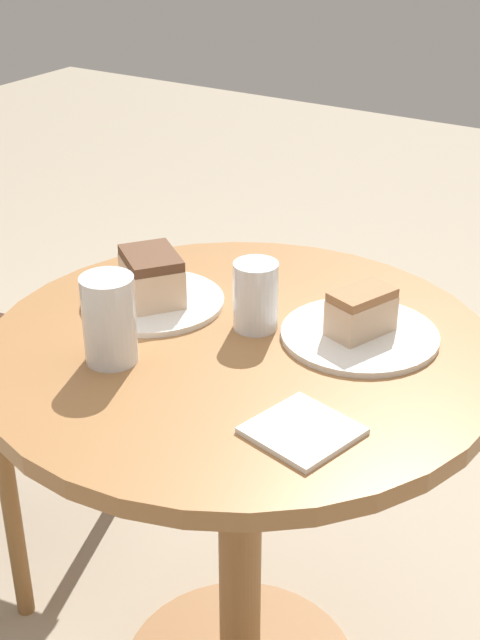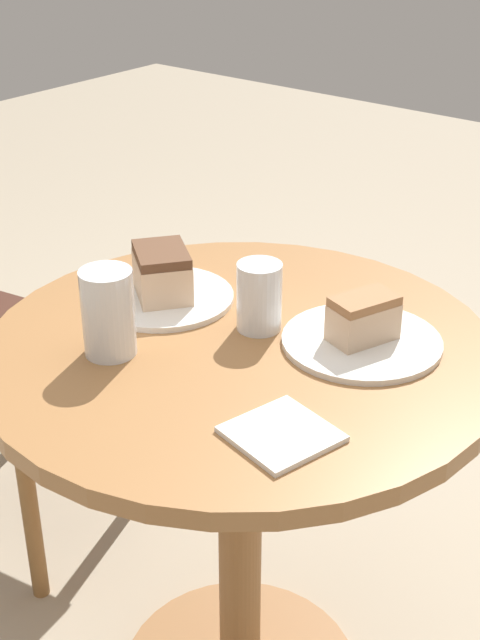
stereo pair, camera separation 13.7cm
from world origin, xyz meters
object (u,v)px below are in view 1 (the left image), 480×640
plate_near (153,301)px  glass_lemonade (110,325)px  glass_water (256,299)px  plate_far (360,335)px  cake_slice_far (361,312)px  cake_slice_near (152,276)px

plate_near → glass_lemonade: bearing=-161.6°
plate_near → glass_lemonade: 0.20m
glass_lemonade → glass_water: 0.24m
plate_far → cake_slice_far: (0.00, 0.00, 0.04)m
cake_slice_far → glass_water: 0.17m
plate_far → cake_slice_near: (-0.08, 0.35, 0.05)m
cake_slice_near → cake_slice_far: cake_slice_near is taller
cake_slice_far → glass_lemonade: bearing=132.3°
glass_lemonade → plate_far: bearing=-47.7°
cake_slice_far → glass_water: bearing=109.9°
plate_near → glass_water: glass_water is taller
cake_slice_far → glass_water: glass_water is taller
plate_near → cake_slice_far: bearing=-77.2°
cake_slice_far → glass_lemonade: 0.39m
plate_near → glass_water: size_ratio=2.15×
glass_water → cake_slice_far: bearing=-70.1°
cake_slice_near → glass_lemonade: (-0.18, -0.06, 0.01)m
glass_lemonade → cake_slice_near: bearing=18.4°
cake_slice_near → cake_slice_far: 0.36m
glass_lemonade → plate_near: bearing=18.4°
plate_near → glass_lemonade: glass_lemonade is taller
plate_near → cake_slice_near: bearing=0.0°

